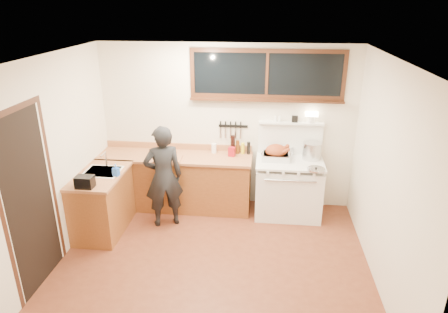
# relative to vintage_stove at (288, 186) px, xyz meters

# --- Properties ---
(ground_plane) EXTENTS (4.00, 3.50, 0.02)m
(ground_plane) POSITION_rel_vintage_stove_xyz_m (-1.00, -1.41, -0.48)
(ground_plane) COLOR #5D2918
(room_shell) EXTENTS (4.10, 3.60, 2.65)m
(room_shell) POSITION_rel_vintage_stove_xyz_m (-1.00, -1.41, 1.18)
(room_shell) COLOR silver
(room_shell) RESTS_ON ground
(counter_back) EXTENTS (2.44, 0.64, 1.00)m
(counter_back) POSITION_rel_vintage_stove_xyz_m (-1.80, 0.04, -0.01)
(counter_back) COLOR brown
(counter_back) RESTS_ON ground
(counter_left) EXTENTS (0.64, 1.09, 0.90)m
(counter_left) POSITION_rel_vintage_stove_xyz_m (-2.70, -0.79, -0.02)
(counter_left) COLOR brown
(counter_left) RESTS_ON ground
(sink_unit) EXTENTS (0.50, 0.45, 0.37)m
(sink_unit) POSITION_rel_vintage_stove_xyz_m (-2.68, -0.71, 0.38)
(sink_unit) COLOR white
(sink_unit) RESTS_ON counter_left
(vintage_stove) EXTENTS (1.02, 0.74, 1.60)m
(vintage_stove) POSITION_rel_vintage_stove_xyz_m (0.00, 0.00, 0.00)
(vintage_stove) COLOR white
(vintage_stove) RESTS_ON ground
(back_window) EXTENTS (2.32, 0.13, 0.77)m
(back_window) POSITION_rel_vintage_stove_xyz_m (-0.40, 0.31, 1.60)
(back_window) COLOR black
(back_window) RESTS_ON room_shell
(left_doorway) EXTENTS (0.02, 1.04, 2.17)m
(left_doorway) POSITION_rel_vintage_stove_xyz_m (-2.99, -1.96, 0.62)
(left_doorway) COLOR black
(left_doorway) RESTS_ON ground
(knife_strip) EXTENTS (0.46, 0.03, 0.28)m
(knife_strip) POSITION_rel_vintage_stove_xyz_m (-0.92, 0.32, 0.84)
(knife_strip) COLOR black
(knife_strip) RESTS_ON room_shell
(man) EXTENTS (0.67, 0.56, 1.55)m
(man) POSITION_rel_vintage_stove_xyz_m (-1.84, -0.52, 0.31)
(man) COLOR black
(man) RESTS_ON ground
(soap_bottle) EXTENTS (0.09, 0.10, 0.17)m
(soap_bottle) POSITION_rel_vintage_stove_xyz_m (-2.43, -0.82, 0.52)
(soap_bottle) COLOR blue
(soap_bottle) RESTS_ON counter_left
(toaster) EXTENTS (0.23, 0.16, 0.16)m
(toaster) POSITION_rel_vintage_stove_xyz_m (-2.70, -1.22, 0.51)
(toaster) COLOR black
(toaster) RESTS_ON counter_left
(cutting_board) EXTENTS (0.41, 0.31, 0.14)m
(cutting_board) POSITION_rel_vintage_stove_xyz_m (-1.86, -0.14, 0.49)
(cutting_board) COLOR #A66942
(cutting_board) RESTS_ON counter_back
(roast_turkey) EXTENTS (0.46, 0.32, 0.24)m
(roast_turkey) POSITION_rel_vintage_stove_xyz_m (-0.21, 0.03, 0.53)
(roast_turkey) COLOR silver
(roast_turkey) RESTS_ON vintage_stove
(stockpot) EXTENTS (0.30, 0.30, 0.26)m
(stockpot) POSITION_rel_vintage_stove_xyz_m (0.33, 0.12, 0.56)
(stockpot) COLOR silver
(stockpot) RESTS_ON vintage_stove
(saucepan) EXTENTS (0.20, 0.29, 0.12)m
(saucepan) POSITION_rel_vintage_stove_xyz_m (-0.01, 0.29, 0.49)
(saucepan) COLOR silver
(saucepan) RESTS_ON vintage_stove
(pot_lid) EXTENTS (0.29, 0.29, 0.04)m
(pot_lid) POSITION_rel_vintage_stove_xyz_m (0.36, -0.31, 0.44)
(pot_lid) COLOR silver
(pot_lid) RESTS_ON vintage_stove
(coffee_tin) EXTENTS (0.12, 0.10, 0.15)m
(coffee_tin) POSITION_rel_vintage_stove_xyz_m (-0.90, 0.10, 0.51)
(coffee_tin) COLOR maroon
(coffee_tin) RESTS_ON counter_back
(pitcher) EXTENTS (0.09, 0.09, 0.15)m
(pitcher) POSITION_rel_vintage_stove_xyz_m (-1.20, 0.22, 0.51)
(pitcher) COLOR white
(pitcher) RESTS_ON counter_back
(bottle_cluster) EXTENTS (0.31, 0.07, 0.30)m
(bottle_cluster) POSITION_rel_vintage_stove_xyz_m (-0.81, 0.22, 0.55)
(bottle_cluster) COLOR black
(bottle_cluster) RESTS_ON counter_back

